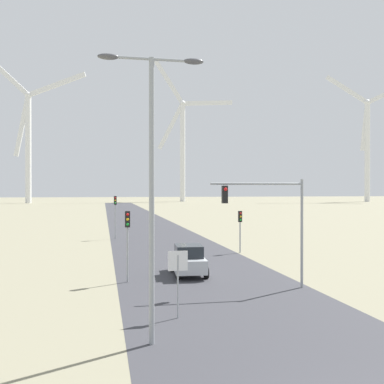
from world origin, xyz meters
name	(u,v)px	position (x,y,z in m)	size (l,w,h in m)	color
road_surface	(150,231)	(0.00, 48.00, 0.00)	(10.00, 240.00, 0.01)	#38383D
streetlamp	(152,162)	(-4.14, 7.06, 6.09)	(3.55, 0.32, 9.62)	#93999E
stop_sign_near	(178,271)	(-2.79, 9.88, 1.90)	(0.81, 0.07, 2.71)	#93999E
traffic_light_post_near_left	(128,230)	(-4.40, 17.31, 2.91)	(0.28, 0.34, 3.97)	#93999E
traffic_light_post_near_right	(240,222)	(5.25, 27.25, 2.51)	(0.28, 0.34, 3.42)	#93999E
traffic_light_post_mid_left	(115,208)	(-4.48, 39.63, 3.27)	(0.28, 0.33, 4.48)	#93999E
traffic_light_mast_overhead	(270,210)	(2.76, 14.16, 4.13)	(5.02, 0.34, 5.72)	#93999E
car_approaching	(188,260)	(-0.68, 18.74, 0.91)	(2.09, 4.22, 1.83)	#B7BCC1
wind_turbine_left	(28,134)	(-33.39, 170.35, 26.25)	(38.76, 13.63, 57.28)	white
wind_turbine_center	(183,139)	(27.90, 182.05, 26.72)	(34.54, 2.62, 60.98)	white
wind_turbine_right	(367,139)	(104.33, 164.25, 26.44)	(33.22, 14.84, 54.58)	white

